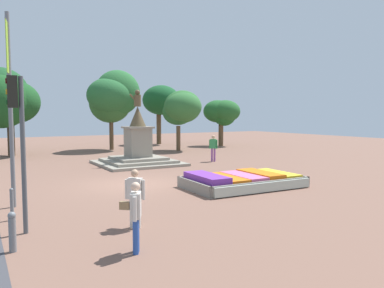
{
  "coord_description": "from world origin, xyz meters",
  "views": [
    {
      "loc": [
        -6.03,
        -15.58,
        3.08
      ],
      "look_at": [
        3.86,
        1.44,
        1.56
      ],
      "focal_mm": 35.0,
      "sensor_mm": 36.0,
      "label": 1
    }
  ],
  "objects": [
    {
      "name": "park_tree_mid_canopy",
      "position": [
        4.51,
        16.4,
        4.66
      ],
      "size": [
        4.68,
        4.94,
        7.0
      ],
      "color": "brown",
      "rests_on": "ground_plane"
    },
    {
      "name": "traffic_light_near_crossing",
      "position": [
        -5.08,
        -5.14,
        2.83
      ],
      "size": [
        0.41,
        0.29,
        4.06
      ],
      "color": "#4C5156",
      "rests_on": "ground_plane"
    },
    {
      "name": "flower_planter",
      "position": [
        3.78,
        -3.01,
        0.27
      ],
      "size": [
        5.03,
        3.03,
        0.67
      ],
      "color": "#38281C",
      "rests_on": "ground_plane"
    },
    {
      "name": "kerb_bollard_south",
      "position": [
        -5.39,
        -6.45,
        0.49
      ],
      "size": [
        0.17,
        0.17,
        0.92
      ],
      "color": "slate",
      "rests_on": "ground_plane"
    },
    {
      "name": "park_tree_street_side",
      "position": [
        15.44,
        15.33,
        3.38
      ],
      "size": [
        3.42,
        3.56,
        4.58
      ],
      "color": "brown",
      "rests_on": "ground_plane"
    },
    {
      "name": "banner_pole",
      "position": [
        -5.0,
        -1.96,
        3.46
      ],
      "size": [
        0.2,
        0.71,
        6.41
      ],
      "color": "slate",
      "rests_on": "ground_plane"
    },
    {
      "name": "statue_monument",
      "position": [
        2.74,
        6.24,
        0.89
      ],
      "size": [
        4.84,
        4.84,
        4.65
      ],
      "color": "gray",
      "rests_on": "ground_plane"
    },
    {
      "name": "park_tree_behind_statue",
      "position": [
        9.57,
        13.06,
        3.68
      ],
      "size": [
        3.66,
        3.9,
        5.23
      ],
      "color": "brown",
      "rests_on": "ground_plane"
    },
    {
      "name": "pedestrian_with_handbag",
      "position": [
        -2.35,
        -6.11,
        0.9
      ],
      "size": [
        0.59,
        0.54,
        1.61
      ],
      "color": "beige",
      "rests_on": "ground_plane"
    },
    {
      "name": "ground_plane",
      "position": [
        0.0,
        0.0,
        0.0
      ],
      "size": [
        81.96,
        81.96,
        0.0
      ],
      "primitive_type": "plane",
      "color": "brown"
    },
    {
      "name": "pedestrian_crossing_plaza",
      "position": [
        7.6,
        5.07,
        1.02
      ],
      "size": [
        0.42,
        0.44,
        1.76
      ],
      "color": "#8C4C99",
      "rests_on": "ground_plane"
    },
    {
      "name": "kerb_bollard_mid_a",
      "position": [
        -5.18,
        -3.63,
        0.5
      ],
      "size": [
        0.11,
        0.11,
        0.96
      ],
      "color": "slate",
      "rests_on": "ground_plane"
    },
    {
      "name": "park_tree_far_left",
      "position": [
        -4.1,
        15.4,
        4.31
      ],
      "size": [
        4.86,
        5.66,
        6.66
      ],
      "color": "#4C3823",
      "rests_on": "ground_plane"
    },
    {
      "name": "pedestrian_near_planter",
      "position": [
        -3.01,
        -7.89,
        0.92
      ],
      "size": [
        0.37,
        0.52,
        1.6
      ],
      "color": "#264CA5",
      "rests_on": "ground_plane"
    },
    {
      "name": "park_tree_distant",
      "position": [
        11.07,
        20.36,
        4.66
      ],
      "size": [
        3.88,
        4.25,
        6.22
      ],
      "color": "brown",
      "rests_on": "ground_plane"
    }
  ]
}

